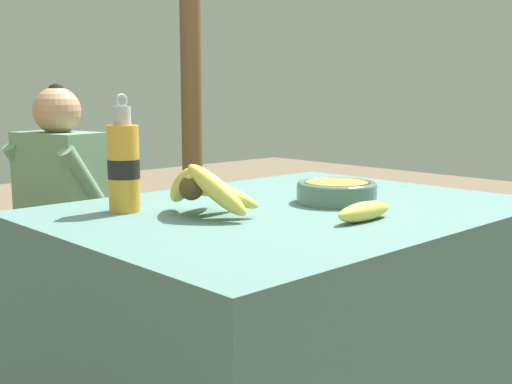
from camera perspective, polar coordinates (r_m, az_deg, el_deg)
The scene contains 8 objects.
market_counter at distance 1.74m, azimuth 2.93°, elevation -13.28°, with size 1.19×0.90×0.73m.
banana_bunch_ripe at distance 1.50m, azimuth -4.65°, elevation 0.39°, with size 0.19×0.30×0.14m.
serving_bowl at distance 1.70m, azimuth 7.18°, elevation 0.10°, with size 0.21×0.21×0.06m.
water_bottle at distance 1.58m, azimuth -11.68°, elevation 2.29°, with size 0.08×0.08×0.29m.
loose_banana_front at distance 1.47m, azimuth 9.58°, elevation -1.72°, with size 0.18×0.05×0.04m.
wooden_bench at distance 2.65m, azimuth -20.79°, elevation -6.70°, with size 1.42×0.32×0.40m.
seated_vendor at distance 2.62m, azimuth -17.70°, elevation -0.75°, with size 0.45×0.42×1.05m.
support_post_far at distance 3.46m, azimuth -5.81°, elevation 11.51°, with size 0.11×0.11×2.36m.
Camera 1 is at (-1.17, -1.10, 1.02)m, focal length 45.00 mm.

